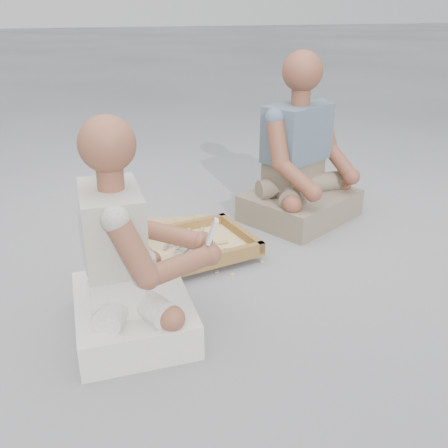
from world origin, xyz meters
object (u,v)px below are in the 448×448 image
object	(u,v)px
tool_tray	(196,246)
craftsman	(128,264)
companion	(301,166)
carved_panel	(172,232)

from	to	relation	value
tool_tray	craftsman	size ratio (longest dim) A/B	0.73
companion	carved_panel	bearing A→B (deg)	-26.50
tool_tray	craftsman	world-z (taller)	craftsman
tool_tray	craftsman	bearing A→B (deg)	-127.44
carved_panel	tool_tray	distance (m)	0.31
carved_panel	tool_tray	size ratio (longest dim) A/B	0.84
craftsman	companion	world-z (taller)	companion
craftsman	companion	xyz separation A→B (m)	(1.14, 0.85, 0.03)
carved_panel	tool_tray	bearing A→B (deg)	-77.84
carved_panel	tool_tray	world-z (taller)	tool_tray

